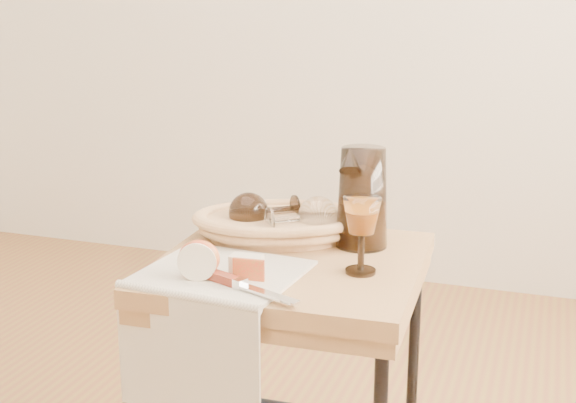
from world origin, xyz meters
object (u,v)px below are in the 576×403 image
at_px(goblet_lying_b, 298,218).
at_px(table_knife, 243,284).
at_px(pitcher, 362,197).
at_px(goblet_lying_a, 269,210).
at_px(bread_basket, 279,226).
at_px(wine_goblet, 361,235).
at_px(tea_towel, 222,273).
at_px(apple_half, 199,258).

relative_size(goblet_lying_b, table_knife, 0.63).
bearing_deg(pitcher, goblet_lying_b, 174.58).
bearing_deg(goblet_lying_a, bread_basket, 113.78).
distance_m(goblet_lying_b, wine_goblet, 0.21).
height_order(tea_towel, table_knife, table_knife).
relative_size(bread_basket, apple_half, 4.26).
bearing_deg(apple_half, goblet_lying_b, 54.60).
bearing_deg(goblet_lying_a, tea_towel, 50.96).
relative_size(wine_goblet, apple_half, 1.93).
bearing_deg(goblet_lying_b, table_knife, -127.97).
height_order(bread_basket, goblet_lying_b, goblet_lying_b).
relative_size(tea_towel, bread_basket, 0.87).
height_order(tea_towel, wine_goblet, wine_goblet).
bearing_deg(goblet_lying_b, bread_basket, 120.47).
bearing_deg(pitcher, tea_towel, -146.23).
distance_m(bread_basket, table_knife, 0.31).
height_order(pitcher, wine_goblet, pitcher).
bearing_deg(apple_half, bread_basket, 64.92).
height_order(tea_towel, pitcher, pitcher).
bearing_deg(table_knife, goblet_lying_a, 124.09).
bearing_deg(goblet_lying_b, pitcher, -25.82).
relative_size(bread_basket, table_knife, 1.48).
xyz_separation_m(tea_towel, goblet_lying_b, (0.07, 0.22, 0.05)).
xyz_separation_m(goblet_lying_b, pitcher, (0.13, 0.03, 0.05)).
distance_m(goblet_lying_a, goblet_lying_b, 0.08).
bearing_deg(wine_goblet, tea_towel, -159.04).
distance_m(apple_half, table_knife, 0.11).
bearing_deg(tea_towel, goblet_lying_a, 95.35).
relative_size(bread_basket, wine_goblet, 2.20).
xyz_separation_m(wine_goblet, apple_half, (-0.27, -0.13, -0.03)).
relative_size(goblet_lying_a, apple_half, 1.83).
relative_size(tea_towel, goblet_lying_b, 2.06).
bearing_deg(goblet_lying_a, pitcher, 138.65).
height_order(goblet_lying_a, goblet_lying_b, goblet_lying_a).
distance_m(bread_basket, pitcher, 0.19).
height_order(pitcher, table_knife, pitcher).
bearing_deg(bread_basket, goblet_lying_b, -42.60).
xyz_separation_m(tea_towel, bread_basket, (0.03, 0.24, 0.02)).
height_order(wine_goblet, table_knife, wine_goblet).
bearing_deg(table_knife, bread_basket, 119.61).
bearing_deg(wine_goblet, apple_half, -153.89).
distance_m(wine_goblet, table_knife, 0.24).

